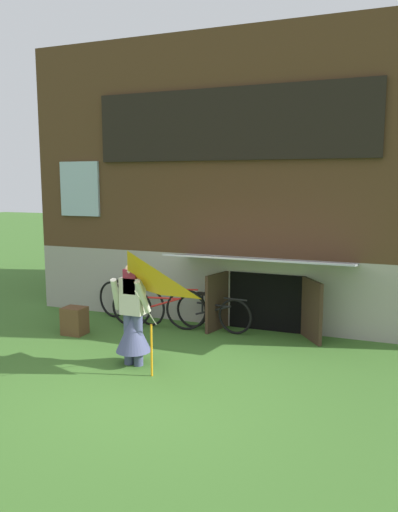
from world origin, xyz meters
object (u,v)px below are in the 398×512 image
at_px(person, 133,323).
at_px(bicycle_silver, 131,302).
at_px(bicycle_red, 159,308).
at_px(bicycle_black, 213,313).
at_px(wooden_crate, 75,321).
at_px(kite, 128,286).

distance_m(person, bicycle_silver, 2.39).
height_order(person, bicycle_red, person).
height_order(person, bicycle_black, person).
xyz_separation_m(person, bicycle_silver, (-1.19, 2.05, -0.26)).
relative_size(bicycle_black, bicycle_red, 0.85).
height_order(bicycle_red, wooden_crate, bicycle_red).
relative_size(bicycle_black, bicycle_silver, 0.90).
distance_m(bicycle_red, wooden_crate, 1.52).
distance_m(kite, wooden_crate, 2.69).
xyz_separation_m(kite, wooden_crate, (-1.96, 1.51, -1.08)).
distance_m(bicycle_black, bicycle_red, 1.01).
relative_size(person, kite, 0.90).
xyz_separation_m(person, bicycle_black, (0.52, 2.04, -0.30)).
xyz_separation_m(bicycle_black, wooden_crate, (-2.22, -1.09, -0.09)).
bearing_deg(bicycle_black, wooden_crate, -147.52).
height_order(person, wooden_crate, person).
bearing_deg(bicycle_silver, bicycle_red, -3.37).
relative_size(bicycle_red, bicycle_silver, 1.06).
bearing_deg(kite, bicycle_silver, 118.80).
height_order(bicycle_black, bicycle_silver, bicycle_silver).
xyz_separation_m(bicycle_red, wooden_crate, (-1.24, -0.86, -0.15)).
height_order(person, bicycle_silver, person).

